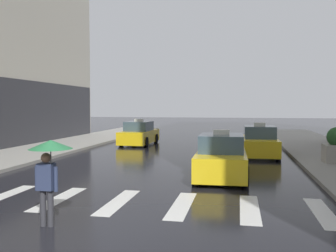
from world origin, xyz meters
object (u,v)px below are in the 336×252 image
Objects in this scene: pedestrian_with_umbrella at (49,159)px; taxi_third at (139,134)px; taxi_second at (259,142)px; taxi_lead at (221,158)px.

taxi_third is at bearing 99.06° from pedestrian_with_umbrella.
taxi_second is at bearing 68.07° from pedestrian_with_umbrella.
taxi_second is 9.04m from taxi_third.
taxi_third is at bearing 120.20° from taxi_lead.
taxi_third is 2.36× the size of pedestrian_with_umbrella.
pedestrian_with_umbrella is (-5.20, -12.91, 0.79)m from taxi_second.
taxi_lead and taxi_third have the same top height.
taxi_third is (-6.21, 10.68, 0.00)m from taxi_lead.
taxi_second is 1.00× the size of taxi_third.
taxi_second and taxi_third have the same top height.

